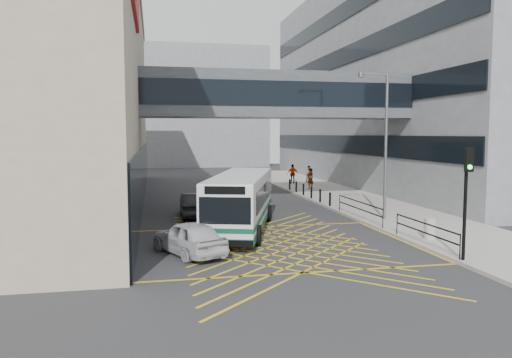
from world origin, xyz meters
TOP-DOWN VIEW (x-y plane):
  - ground at (0.00, 0.00)m, footprint 120.00×120.00m
  - building_right at (23.98, 24.00)m, footprint 24.09×44.00m
  - building_far at (-2.00, 60.00)m, footprint 28.00×16.00m
  - skybridge at (3.00, 12.00)m, footprint 20.00×4.10m
  - pavement at (9.00, 15.00)m, footprint 6.00×54.00m
  - box_junction at (0.00, 0.00)m, footprint 12.00×9.00m
  - bus at (-0.81, 3.72)m, footprint 5.33×10.54m
  - car_white at (-3.81, -0.93)m, footprint 3.50×4.85m
  - car_dark at (-2.88, 8.45)m, footprint 1.82×4.55m
  - car_silver at (1.02, 19.54)m, footprint 3.38×4.90m
  - traffic_light at (6.23, -4.66)m, footprint 0.33×0.51m
  - street_lamp at (7.26, 4.48)m, footprint 1.83×0.33m
  - litter_bin at (7.11, -0.79)m, footprint 0.54×0.54m
  - kerb_railings at (6.15, 1.78)m, footprint 0.05×12.54m
  - bollards at (6.25, 15.00)m, footprint 0.14×10.14m
  - pedestrian_a at (8.10, 20.00)m, footprint 0.87×0.77m
  - pedestrian_b at (9.96, 26.16)m, footprint 0.91×0.74m
  - pedestrian_c at (7.99, 25.21)m, footprint 1.10×0.54m

SIDE VIEW (x-z plane):
  - ground at x=0.00m, z-range 0.00..0.00m
  - box_junction at x=0.00m, z-range 0.00..0.01m
  - pavement at x=9.00m, z-range 0.00..0.16m
  - bollards at x=6.25m, z-range 0.16..1.06m
  - litter_bin at x=7.11m, z-range 0.16..1.09m
  - car_silver at x=1.02m, z-range 0.00..1.40m
  - car_dark at x=-2.88m, z-range 0.00..1.42m
  - car_white at x=-3.81m, z-range 0.00..1.43m
  - kerb_railings at x=6.15m, z-range 0.38..1.38m
  - pedestrian_b at x=9.96m, z-range 0.16..1.79m
  - pedestrian_a at x=8.10m, z-range 0.16..1.97m
  - pedestrian_c at x=7.99m, z-range 0.16..2.01m
  - bus at x=-0.81m, z-range 0.10..2.99m
  - traffic_light at x=6.23m, z-range 0.80..5.07m
  - street_lamp at x=7.26m, z-range 0.72..8.78m
  - skybridge at x=3.00m, z-range 6.00..9.00m
  - building_far at x=-2.00m, z-range 0.00..18.00m
  - building_right at x=23.98m, z-range 0.00..20.00m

